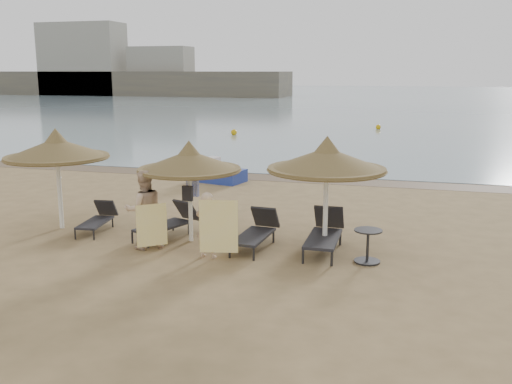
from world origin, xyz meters
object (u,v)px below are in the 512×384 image
lounger_far_left (98,218)px  lounger_near_left (170,222)px  side_table (368,247)px  lounger_near_right (257,231)px  pedal_boat (218,173)px  palapa_right (327,160)px  person_right (207,220)px  person_left (144,204)px  palapa_left (56,149)px  lounger_far_right (325,232)px  palapa_center (189,161)px

lounger_far_left → lounger_near_left: size_ratio=0.85×
lounger_far_left → side_table: (6.99, -0.70, 0.02)m
lounger_near_right → pedal_boat: pedal_boat is taller
palapa_right → lounger_near_right: 2.38m
lounger_near_left → person_right: (1.52, -1.35, 0.50)m
lounger_far_left → person_left: bearing=-37.2°
person_right → pedal_boat: bearing=-68.4°
palapa_left → lounger_near_right: size_ratio=1.38×
lounger_far_right → lounger_near_right: bearing=-174.4°
palapa_center → person_left: (-0.81, -0.83, -0.90)m
palapa_center → pedal_boat: bearing=104.3°
lounger_far_right → person_left: person_left is taller
lounger_far_left → lounger_far_right: bearing=-8.0°
palapa_right → pedal_boat: 9.21m
lounger_far_left → person_right: (3.53, -1.33, 0.55)m
palapa_left → palapa_center: bearing=-2.6°
palapa_center → side_table: palapa_center is taller
person_right → pedal_boat: (-2.74, 8.55, -0.54)m
lounger_near_left → palapa_left: bearing=-157.5°
lounger_far_left → lounger_near_left: 2.01m
palapa_center → person_left: palapa_center is taller
side_table → pedal_boat: 10.07m
palapa_right → lounger_near_left: (-3.96, 0.19, -1.76)m
lounger_near_left → lounger_far_right: size_ratio=0.94×
lounger_near_left → lounger_far_left: bearing=-158.4°
lounger_far_right → side_table: size_ratio=2.83×
lounger_far_right → pedal_boat: bearing=124.8°
palapa_left → side_table: palapa_left is taller
palapa_left → palapa_right: 7.04m
lounger_far_left → lounger_near_right: size_ratio=0.86×
palapa_left → lounger_near_left: (3.07, 0.09, -1.74)m
palapa_left → person_right: size_ratio=1.54×
lounger_near_left → side_table: lounger_near_left is taller
palapa_center → pedal_boat: (-1.90, 7.45, -1.65)m
palapa_left → person_left: palapa_left is taller
palapa_right → lounger_far_right: palapa_right is taller
lounger_near_right → side_table: bearing=-6.4°
palapa_right → person_right: 2.99m
palapa_right → lounger_near_left: 4.34m
palapa_left → lounger_near_right: (5.42, -0.16, -1.73)m
side_table → palapa_center: bearing=173.8°
person_left → pedal_boat: (-1.09, 8.29, -0.75)m
palapa_left → pedal_boat: size_ratio=1.27×
lounger_near_left → palapa_center: bearing=-0.0°
lounger_near_left → person_left: (-0.14, -1.09, 0.70)m
lounger_far_left → lounger_near_left: (2.01, 0.03, 0.05)m
palapa_right → lounger_near_right: palapa_right is taller
lounger_far_right → person_right: (-2.43, -1.28, 0.46)m
lounger_far_left → lounger_near_right: (4.36, -0.23, 0.06)m
lounger_near_left → lounger_near_right: (2.35, -0.25, 0.01)m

